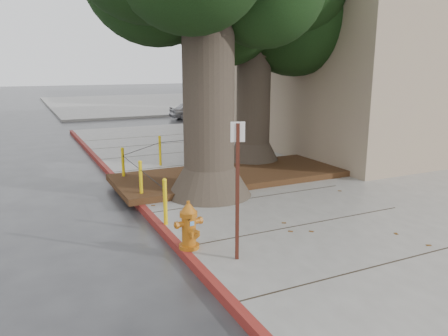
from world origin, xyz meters
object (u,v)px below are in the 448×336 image
object	(u,v)px
signpost	(237,184)
car_red	(240,105)
fire_hydrant	(189,226)
car_silver	(195,110)

from	to	relation	value
signpost	car_red	bearing A→B (deg)	79.97
fire_hydrant	signpost	distance (m)	1.25
car_silver	fire_hydrant	bearing A→B (deg)	160.98
fire_hydrant	car_silver	bearing A→B (deg)	61.09
car_silver	car_red	bearing A→B (deg)	-66.60
fire_hydrant	car_silver	distance (m)	19.93
fire_hydrant	signpost	xyz separation A→B (m)	(0.54, -0.73, 0.85)
signpost	car_silver	world-z (taller)	signpost
fire_hydrant	signpost	size ratio (longest dim) A/B	0.38
fire_hydrant	signpost	bearing A→B (deg)	-60.04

